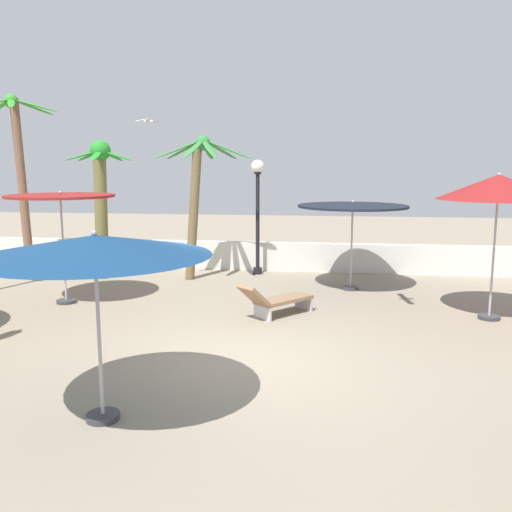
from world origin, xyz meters
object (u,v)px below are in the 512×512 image
patio_umbrella_4 (95,247)px  palm_tree_0 (197,186)px  seagull_0 (148,121)px  palm_tree_2 (101,194)px  patio_umbrella_5 (61,202)px  lamp_post_1 (258,200)px  patio_umbrella_3 (353,209)px  palm_tree_1 (19,160)px  patio_umbrella_0 (498,188)px  lounge_chair_0 (276,299)px

patio_umbrella_4 → palm_tree_0: bearing=95.2°
seagull_0 → palm_tree_2: bearing=-129.8°
patio_umbrella_5 → lamp_post_1: (4.24, 4.23, -0.20)m
patio_umbrella_3 → palm_tree_2: 7.34m
patio_umbrella_4 → lamp_post_1: lamp_post_1 is taller
palm_tree_1 → patio_umbrella_0: bearing=-14.6°
palm_tree_2 → lounge_chair_0: size_ratio=2.30×
palm_tree_2 → seagull_0: seagull_0 is taller
patio_umbrella_4 → seagull_0: size_ratio=2.26×
patio_umbrella_3 → lamp_post_1: bearing=146.6°
palm_tree_2 → seagull_0: bearing=50.2°
lounge_chair_0 → seagull_0: seagull_0 is taller
palm_tree_1 → seagull_0: 4.06m
patio_umbrella_5 → palm_tree_2: palm_tree_2 is taller
patio_umbrella_0 → palm_tree_2: size_ratio=0.79×
patio_umbrella_3 → palm_tree_0: size_ratio=0.70×
patio_umbrella_0 → seagull_0: seagull_0 is taller
palm_tree_0 → patio_umbrella_4: bearing=-84.8°
lounge_chair_0 → palm_tree_2: bearing=147.4°
palm_tree_0 → lamp_post_1: 2.00m
palm_tree_0 → lounge_chair_0: size_ratio=2.37×
palm_tree_2 → seagull_0: 2.76m
patio_umbrella_0 → patio_umbrella_3: size_ratio=1.09×
patio_umbrella_5 → palm_tree_0: palm_tree_0 is taller
patio_umbrella_4 → palm_tree_1: 11.13m
lamp_post_1 → patio_umbrella_5: bearing=-135.0°
seagull_0 → patio_umbrella_0: bearing=-25.9°
palm_tree_0 → palm_tree_1: (-5.52, 0.05, 0.74)m
patio_umbrella_3 → patio_umbrella_5: patio_umbrella_5 is taller
patio_umbrella_5 → lamp_post_1: size_ratio=0.78×
lamp_post_1 → seagull_0: 4.19m
palm_tree_2 → palm_tree_1: bearing=175.3°
patio_umbrella_3 → lounge_chair_0: bearing=-121.4°
seagull_0 → patio_umbrella_5: bearing=-100.7°
patio_umbrella_0 → palm_tree_1: size_ratio=0.59×
palm_tree_1 → seagull_0: size_ratio=4.12×
lamp_post_1 → lounge_chair_0: (1.02, -4.76, -1.91)m
patio_umbrella_0 → patio_umbrella_5: (-9.97, 0.14, -0.39)m
patio_umbrella_0 → patio_umbrella_3: (-2.93, 2.53, -0.68)m
palm_tree_0 → palm_tree_2: 2.89m
patio_umbrella_5 → lamp_post_1: 5.99m
seagull_0 → patio_umbrella_3: bearing=-17.1°
patio_umbrella_5 → palm_tree_2: size_ratio=0.68×
patio_umbrella_5 → palm_tree_1: palm_tree_1 is taller
patio_umbrella_4 → seagull_0: 10.75m
palm_tree_1 → lamp_post_1: size_ratio=1.55×
palm_tree_0 → palm_tree_1: 5.57m
palm_tree_1 → lounge_chair_0: 9.51m
patio_umbrella_0 → palm_tree_1: 13.33m
patio_umbrella_0 → palm_tree_2: (-10.24, 3.14, -0.36)m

